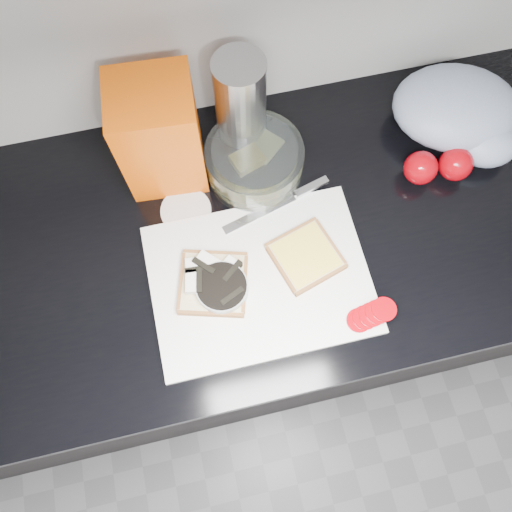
{
  "coord_description": "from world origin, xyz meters",
  "views": [
    {
      "loc": [
        -0.2,
        0.82,
        1.78
      ],
      "look_at": [
        -0.13,
        1.13,
        0.95
      ],
      "focal_mm": 35.0,
      "sensor_mm": 36.0,
      "label": 1
    }
  ],
  "objects_px": {
    "steel_canister": "(241,107)",
    "glass_bowl": "(254,162)",
    "cutting_board": "(260,279)",
    "bread_bag": "(160,135)"
  },
  "relations": [
    {
      "from": "bread_bag",
      "to": "glass_bowl",
      "type": "bearing_deg",
      "value": -12.6
    },
    {
      "from": "bread_bag",
      "to": "steel_canister",
      "type": "height_order",
      "value": "bread_bag"
    },
    {
      "from": "cutting_board",
      "to": "steel_canister",
      "type": "height_order",
      "value": "steel_canister"
    },
    {
      "from": "glass_bowl",
      "to": "steel_canister",
      "type": "height_order",
      "value": "steel_canister"
    },
    {
      "from": "glass_bowl",
      "to": "steel_canister",
      "type": "bearing_deg",
      "value": 96.58
    },
    {
      "from": "cutting_board",
      "to": "glass_bowl",
      "type": "distance_m",
      "value": 0.23
    },
    {
      "from": "glass_bowl",
      "to": "cutting_board",
      "type": "bearing_deg",
      "value": -100.65
    },
    {
      "from": "steel_canister",
      "to": "glass_bowl",
      "type": "bearing_deg",
      "value": -83.42
    },
    {
      "from": "steel_canister",
      "to": "bread_bag",
      "type": "bearing_deg",
      "value": -170.39
    },
    {
      "from": "steel_canister",
      "to": "cutting_board",
      "type": "bearing_deg",
      "value": -96.37
    }
  ]
}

